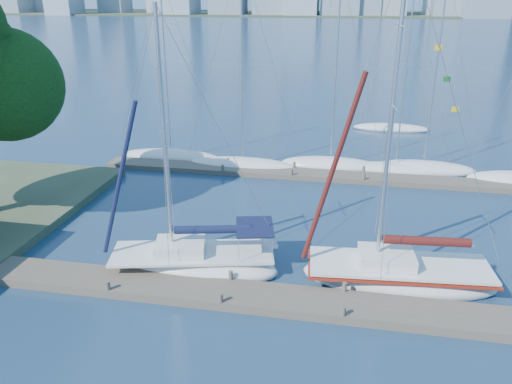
# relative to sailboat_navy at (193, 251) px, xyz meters

# --- Properties ---
(ground) EXTENTS (700.00, 700.00, 0.00)m
(ground) POSITION_rel_sailboat_navy_xyz_m (2.11, -2.06, -0.98)
(ground) COLOR #17314B
(ground) RESTS_ON ground
(near_dock) EXTENTS (26.00, 2.00, 0.40)m
(near_dock) POSITION_rel_sailboat_navy_xyz_m (2.11, -2.06, -0.78)
(near_dock) COLOR brown
(near_dock) RESTS_ON ground
(far_dock) EXTENTS (30.00, 1.80, 0.36)m
(far_dock) POSITION_rel_sailboat_navy_xyz_m (4.11, 13.94, -0.80)
(far_dock) COLOR brown
(far_dock) RESTS_ON ground
(far_shore) EXTENTS (800.00, 100.00, 1.50)m
(far_shore) POSITION_rel_sailboat_navy_xyz_m (2.11, 317.94, -0.98)
(far_shore) COLOR #38472D
(far_shore) RESTS_ON ground
(sailboat_navy) EXTENTS (8.53, 4.42, 12.54)m
(sailboat_navy) POSITION_rel_sailboat_navy_xyz_m (0.00, 0.00, 0.00)
(sailboat_navy) COLOR silver
(sailboat_navy) RESTS_ON ground
(sailboat_maroon) EXTENTS (8.79, 3.52, 14.59)m
(sailboat_maroon) POSITION_rel_sailboat_navy_xyz_m (9.46, 0.53, 0.16)
(sailboat_maroon) COLOR silver
(sailboat_maroon) RESTS_ON ground
(bg_boat_0) EXTENTS (8.31, 4.09, 13.89)m
(bg_boat_0) POSITION_rel_sailboat_navy_xyz_m (-6.86, 16.10, -0.72)
(bg_boat_0) COLOR silver
(bg_boat_0) RESTS_ON ground
(bg_boat_1) EXTENTS (8.41, 2.40, 15.25)m
(bg_boat_1) POSITION_rel_sailboat_navy_xyz_m (-0.81, 15.04, -0.70)
(bg_boat_1) COLOR silver
(bg_boat_1) RESTS_ON ground
(bg_boat_2) EXTENTS (7.62, 2.87, 13.97)m
(bg_boat_2) POSITION_rel_sailboat_navy_xyz_m (5.69, 16.32, -0.70)
(bg_boat_2) COLOR silver
(bg_boat_2) RESTS_ON ground
(bg_boat_3) EXTENTS (7.55, 1.97, 13.26)m
(bg_boat_3) POSITION_rel_sailboat_navy_xyz_m (10.43, 16.24, -0.74)
(bg_boat_3) COLOR silver
(bg_boat_3) RESTS_ON ground
(bg_boat_4) EXTENTS (7.84, 3.66, 14.31)m
(bg_boat_4) POSITION_rel_sailboat_navy_xyz_m (12.46, 16.68, -0.70)
(bg_boat_4) COLOR silver
(bg_boat_4) RESTS_ON ground
(bg_boat_7) EXTENTS (7.41, 4.10, 11.15)m
(bg_boat_7) POSITION_rel_sailboat_navy_xyz_m (10.91, 28.64, -0.77)
(bg_boat_7) COLOR silver
(bg_boat_7) RESTS_ON ground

